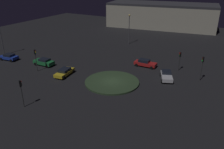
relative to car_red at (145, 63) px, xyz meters
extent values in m
plane|color=black|center=(10.10, -2.15, -0.75)|extent=(116.82, 116.82, 0.00)
cylinder|color=#2D4228|center=(10.10, -2.15, -0.61)|extent=(9.50, 9.50, 0.28)
cube|color=red|center=(0.00, 0.08, -0.13)|extent=(1.76, 4.53, 0.62)
cube|color=black|center=(0.00, -0.23, 0.45)|extent=(1.54, 2.13, 0.53)
cylinder|color=black|center=(-0.88, 1.70, -0.44)|extent=(0.22, 0.62, 0.62)
cylinder|color=black|center=(0.86, 1.71, -0.44)|extent=(0.22, 0.62, 0.62)
cylinder|color=black|center=(-0.86, -1.55, -0.44)|extent=(0.22, 0.62, 0.62)
cylinder|color=black|center=(0.88, -1.55, -0.44)|extent=(0.22, 0.62, 0.62)
cube|color=gold|center=(11.67, -11.47, -0.17)|extent=(4.67, 2.37, 0.55)
cube|color=black|center=(11.62, -11.47, 0.34)|extent=(2.46, 1.87, 0.45)
cylinder|color=black|center=(10.19, -12.57, -0.44)|extent=(0.64, 0.30, 0.62)
cylinder|color=black|center=(9.96, -10.77, -0.44)|extent=(0.64, 0.30, 0.62)
cylinder|color=black|center=(13.39, -12.16, -0.44)|extent=(0.64, 0.30, 0.62)
cylinder|color=black|center=(13.16, -10.36, -0.44)|extent=(0.64, 0.30, 0.62)
cube|color=#1E7238|center=(9.66, -18.65, -0.08)|extent=(1.88, 4.46, 0.72)
cube|color=black|center=(9.65, -18.43, 0.51)|extent=(1.61, 2.11, 0.44)
cylinder|color=black|center=(8.73, -17.08, -0.44)|extent=(0.24, 0.63, 0.63)
cylinder|color=black|center=(10.50, -17.04, -0.44)|extent=(0.24, 0.63, 0.63)
cylinder|color=black|center=(8.81, -20.26, -0.44)|extent=(0.24, 0.63, 0.63)
cylinder|color=black|center=(10.58, -20.22, -0.44)|extent=(0.24, 0.63, 0.63)
cube|color=#1E38A5|center=(11.00, -27.74, -0.12)|extent=(2.31, 4.14, 0.62)
cube|color=black|center=(10.99, -27.62, 0.41)|extent=(1.86, 2.14, 0.45)
cylinder|color=black|center=(9.91, -26.44, -0.43)|extent=(0.29, 0.67, 0.65)
cylinder|color=black|center=(11.77, -26.22, -0.43)|extent=(0.29, 0.67, 0.65)
cylinder|color=black|center=(10.24, -29.26, -0.43)|extent=(0.29, 0.67, 0.65)
cylinder|color=black|center=(12.10, -29.05, -0.43)|extent=(0.29, 0.67, 0.65)
cube|color=silver|center=(4.20, 5.77, -0.11)|extent=(4.51, 3.28, 0.64)
cube|color=black|center=(3.45, 5.46, 0.41)|extent=(2.28, 2.18, 0.41)
cylinder|color=black|center=(5.22, 7.19, -0.43)|extent=(0.68, 0.45, 0.64)
cylinder|color=black|center=(5.93, 5.49, -0.43)|extent=(0.68, 0.45, 0.64)
cylinder|color=black|center=(2.48, 6.05, -0.43)|extent=(0.68, 0.45, 0.64)
cylinder|color=black|center=(3.19, 4.35, -0.43)|extent=(0.68, 0.45, 0.64)
cylinder|color=#2D2D2D|center=(12.68, -17.45, 0.99)|extent=(0.12, 0.12, 3.49)
cube|color=black|center=(12.68, -17.45, 3.19)|extent=(0.33, 0.27, 0.90)
sphere|color=#3F0C0C|center=(12.65, -17.31, 3.46)|extent=(0.20, 0.20, 0.20)
sphere|color=yellow|center=(12.65, -17.31, 3.19)|extent=(0.20, 0.20, 0.20)
sphere|color=#0F3819|center=(12.65, -17.31, 2.92)|extent=(0.20, 0.20, 0.20)
cylinder|color=#2D2D2D|center=(23.22, -9.24, 0.88)|extent=(0.12, 0.12, 3.26)
cube|color=black|center=(23.22, -9.24, 2.96)|extent=(0.34, 0.37, 0.90)
sphere|color=red|center=(23.10, -9.17, 3.23)|extent=(0.20, 0.20, 0.20)
sphere|color=#4C380F|center=(23.10, -9.17, 2.96)|extent=(0.20, 0.20, 0.20)
sphere|color=#0F3819|center=(23.10, -9.17, 2.69)|extent=(0.20, 0.20, 0.20)
cylinder|color=#2D2D2D|center=(1.69, 11.13, 1.04)|extent=(0.12, 0.12, 3.57)
cube|color=black|center=(1.69, 11.13, 3.27)|extent=(0.37, 0.35, 0.90)
sphere|color=#3F0C0C|center=(1.77, 11.01, 3.54)|extent=(0.20, 0.20, 0.20)
sphere|color=#4C380F|center=(1.77, 11.01, 3.27)|extent=(0.20, 0.20, 0.20)
sphere|color=#1EE53F|center=(1.77, 11.01, 3.00)|extent=(0.20, 0.20, 0.20)
cylinder|color=#2D2D2D|center=(-1.20, 6.57, 0.68)|extent=(0.12, 0.12, 2.87)
cube|color=black|center=(-1.20, 6.57, 2.57)|extent=(0.36, 0.37, 0.90)
sphere|color=red|center=(-1.09, 6.49, 2.84)|extent=(0.20, 0.20, 0.20)
sphere|color=#4C380F|center=(-1.09, 6.49, 2.57)|extent=(0.20, 0.20, 0.20)
sphere|color=#0F3819|center=(-1.09, 6.49, 2.30)|extent=(0.20, 0.20, 0.20)
cylinder|color=#4C4C51|center=(-13.45, -10.10, 3.03)|extent=(0.18, 0.18, 7.56)
sphere|color=#F9D166|center=(-13.45, -10.10, 6.95)|extent=(0.47, 0.47, 0.47)
cylinder|color=#4C4C51|center=(9.11, -31.88, 3.19)|extent=(0.18, 0.18, 7.89)
cube|color=#ADA893|center=(-38.95, -9.55, 3.07)|extent=(18.31, 38.26, 7.63)
cube|color=#333338|center=(-38.95, -9.55, 7.23)|extent=(18.31, 38.26, 0.70)
camera|label=1|loc=(41.68, 15.49, 16.64)|focal=36.72mm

